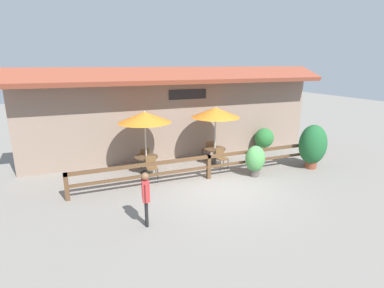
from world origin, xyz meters
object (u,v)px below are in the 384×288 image
chair_near_wallside (144,156)px  patio_umbrella_middle (216,112)px  potted_plant_broad_leaf (255,160)px  potted_plant_corner_fern (264,138)px  dining_table_middle (215,151)px  chair_middle_wallside (209,149)px  chair_near_streetside (151,166)px  patio_umbrella_near (145,117)px  pedestrian (146,192)px  potted_plant_entrance_palm (313,145)px  chair_middle_streetside (221,157)px  dining_table_near (146,160)px

chair_near_wallside → patio_umbrella_middle: (3.08, -0.68, 1.82)m
potted_plant_broad_leaf → potted_plant_corner_fern: 3.88m
dining_table_middle → chair_middle_wallside: chair_middle_wallside is taller
dining_table_middle → chair_near_streetside: bearing=-167.2°
chair_middle_wallside → potted_plant_broad_leaf: potted_plant_broad_leaf is taller
patio_umbrella_near → chair_near_wallside: (0.05, 0.69, -1.82)m
chair_middle_wallside → potted_plant_broad_leaf: bearing=102.2°
pedestrian → dining_table_middle: bearing=143.8°
dining_table_middle → potted_plant_entrance_palm: (3.55, -2.16, 0.46)m
potted_plant_broad_leaf → potted_plant_entrance_palm: (2.78, -0.12, 0.34)m
chair_near_streetside → potted_plant_corner_fern: (6.39, 1.61, 0.15)m
chair_near_wallside → chair_middle_streetside: 3.34m
chair_middle_streetside → pedestrian: size_ratio=0.56×
dining_table_near → potted_plant_corner_fern: (6.42, 0.92, 0.08)m
chair_near_wallside → chair_middle_wallside: same height
patio_umbrella_near → dining_table_middle: bearing=0.3°
chair_near_wallside → potted_plant_entrance_palm: potted_plant_entrance_palm is taller
chair_middle_wallside → potted_plant_entrance_palm: (3.52, -2.87, 0.53)m
patio_umbrella_middle → chair_near_wallside: bearing=167.6°
dining_table_near → chair_middle_wallside: 3.25m
chair_near_wallside → potted_plant_broad_leaf: potted_plant_broad_leaf is taller
patio_umbrella_near → dining_table_near: 1.76m
dining_table_middle → chair_middle_streetside: size_ratio=1.10×
patio_umbrella_near → dining_table_near: size_ratio=2.68×
dining_table_middle → potted_plant_entrance_palm: 4.18m
dining_table_middle → potted_plant_entrance_palm: potted_plant_entrance_palm is taller
potted_plant_broad_leaf → potted_plant_corner_fern: size_ratio=1.07×
dining_table_near → chair_near_wallside: 0.70m
dining_table_middle → potted_plant_entrance_palm: size_ratio=0.50×
potted_plant_corner_fern → potted_plant_entrance_palm: bearing=-85.1°
chair_near_streetside → potted_plant_entrance_palm: potted_plant_entrance_palm is taller
patio_umbrella_middle → dining_table_near: bearing=-179.7°
dining_table_near → potted_plant_corner_fern: bearing=8.2°
chair_near_wallside → patio_umbrella_middle: size_ratio=0.34×
chair_middle_wallside → potted_plant_corner_fern: size_ratio=0.75×
potted_plant_corner_fern → chair_near_wallside: bearing=-177.9°
patio_umbrella_near → pedestrian: size_ratio=1.65×
patio_umbrella_middle → chair_middle_wallside: size_ratio=2.95×
chair_middle_wallside → potted_plant_entrance_palm: size_ratio=0.46×
patio_umbrella_middle → potted_plant_broad_leaf: bearing=-69.4°
chair_near_wallside → patio_umbrella_middle: bearing=158.5°
dining_table_near → pedestrian: 4.27m
patio_umbrella_near → dining_table_middle: (3.14, 0.01, -1.76)m
potted_plant_entrance_palm → patio_umbrella_middle: bearing=148.7°
dining_table_middle → patio_umbrella_middle: bearing=0.0°
chair_near_streetside → potted_plant_entrance_palm: (6.66, -1.45, 0.53)m
patio_umbrella_near → chair_middle_wallside: bearing=13.0°
patio_umbrella_middle → potted_plant_entrance_palm: 4.35m
patio_umbrella_near → potted_plant_broad_leaf: 4.69m
chair_near_wallside → dining_table_middle: 3.16m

